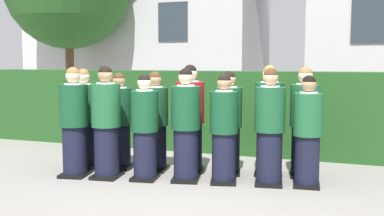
# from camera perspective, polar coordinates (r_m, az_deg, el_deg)

# --- Properties ---
(ground_plane) EXTENTS (60.00, 60.00, 0.00)m
(ground_plane) POSITION_cam_1_polar(r_m,az_deg,el_deg) (6.77, -0.81, -9.11)
(ground_plane) COLOR gray
(student_front_row_0) EXTENTS (0.47, 0.54, 1.67)m
(student_front_row_0) POSITION_cam_1_polar(r_m,az_deg,el_deg) (7.12, -14.64, -2.02)
(student_front_row_0) COLOR black
(student_front_row_0) RESTS_ON ground
(student_front_row_1) EXTENTS (0.45, 0.53, 1.69)m
(student_front_row_1) POSITION_cam_1_polar(r_m,az_deg,el_deg) (6.91, -10.76, -2.08)
(student_front_row_1) COLOR black
(student_front_row_1) RESTS_ON ground
(student_front_row_2) EXTENTS (0.43, 0.50, 1.57)m
(student_front_row_2) POSITION_cam_1_polar(r_m,az_deg,el_deg) (6.73, -5.98, -2.72)
(student_front_row_2) COLOR black
(student_front_row_2) RESTS_ON ground
(student_front_row_3) EXTENTS (0.48, 0.56, 1.66)m
(student_front_row_3) POSITION_cam_1_polar(r_m,az_deg,el_deg) (6.62, -0.80, -2.46)
(student_front_row_3) COLOR black
(student_front_row_3) RESTS_ON ground
(student_front_row_4) EXTENTS (0.46, 0.54, 1.58)m
(student_front_row_4) POSITION_cam_1_polar(r_m,az_deg,el_deg) (6.53, 4.04, -2.95)
(student_front_row_4) COLOR black
(student_front_row_4) RESTS_ON ground
(student_front_row_5) EXTENTS (0.46, 0.53, 1.66)m
(student_front_row_5) POSITION_cam_1_polar(r_m,az_deg,el_deg) (6.51, 9.76, -2.69)
(student_front_row_5) COLOR black
(student_front_row_5) RESTS_ON ground
(student_front_row_6) EXTENTS (0.41, 0.51, 1.56)m
(student_front_row_6) POSITION_cam_1_polar(r_m,az_deg,el_deg) (6.53, 14.37, -3.18)
(student_front_row_6) COLOR black
(student_front_row_6) RESTS_ON ground
(student_rear_row_0) EXTENTS (0.45, 0.52, 1.64)m
(student_rear_row_0) POSITION_cam_1_polar(r_m,az_deg,el_deg) (7.65, -13.43, -1.58)
(student_rear_row_0) COLOR black
(student_rear_row_0) RESTS_ON ground
(student_rear_row_1) EXTENTS (0.44, 0.53, 1.57)m
(student_rear_row_1) POSITION_cam_1_polar(r_m,az_deg,el_deg) (7.47, -9.11, -1.90)
(student_rear_row_1) COLOR black
(student_rear_row_1) RESTS_ON ground
(student_rear_row_2) EXTENTS (0.43, 0.51, 1.59)m
(student_rear_row_2) POSITION_cam_1_polar(r_m,az_deg,el_deg) (7.26, -4.65, -1.99)
(student_rear_row_2) COLOR black
(student_rear_row_2) RESTS_ON ground
(student_in_red_blazer) EXTENTS (0.49, 0.58, 1.70)m
(student_in_red_blazer) POSITION_cam_1_polar(r_m,az_deg,el_deg) (7.14, -0.23, -1.66)
(student_in_red_blazer) COLOR black
(student_in_red_blazer) RESTS_ON ground
(student_rear_row_4) EXTENTS (0.47, 0.55, 1.61)m
(student_rear_row_4) POSITION_cam_1_polar(r_m,az_deg,el_deg) (7.06, 4.63, -2.17)
(student_rear_row_4) COLOR black
(student_rear_row_4) RESTS_ON ground
(student_rear_row_5) EXTENTS (0.44, 0.52, 1.70)m
(student_rear_row_5) POSITION_cam_1_polar(r_m,az_deg,el_deg) (7.07, 9.68, -1.85)
(student_rear_row_5) COLOR black
(student_rear_row_5) RESTS_ON ground
(student_rear_row_6) EXTENTS (0.45, 0.55, 1.67)m
(student_rear_row_6) POSITION_cam_1_polar(r_m,az_deg,el_deg) (7.06, 13.96, -2.05)
(student_rear_row_6) COLOR black
(student_rear_row_6) RESTS_ON ground
(hedge) EXTENTS (11.12, 0.70, 1.57)m
(hedge) POSITION_cam_1_polar(r_m,az_deg,el_deg) (8.79, 4.49, -0.45)
(hedge) COLOR #214C1E
(hedge) RESTS_ON ground
(school_building_annex) EXTENTS (7.84, 4.47, 6.89)m
(school_building_annex) POSITION_cam_1_polar(r_m,az_deg,el_deg) (15.87, -5.14, 12.32)
(school_building_annex) COLOR silver
(school_building_annex) RESTS_ON ground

